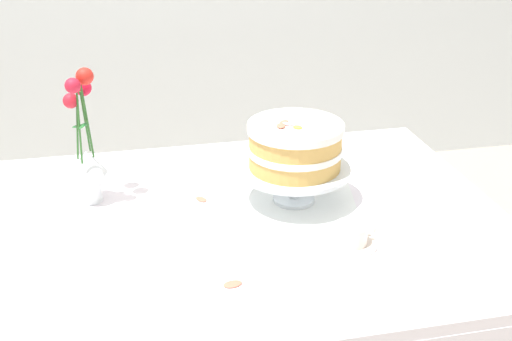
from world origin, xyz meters
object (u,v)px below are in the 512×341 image
(cake_stand, at_px, (294,173))
(flower_vase, at_px, (86,151))
(dining_table, at_px, (231,256))
(layer_cake, at_px, (295,146))
(teacup, at_px, (351,237))

(cake_stand, bearing_deg, flower_vase, 167.10)
(dining_table, height_order, cake_stand, cake_stand)
(dining_table, xyz_separation_m, flower_vase, (-0.34, 0.21, 0.23))
(cake_stand, bearing_deg, dining_table, -155.21)
(layer_cake, xyz_separation_m, teacup, (0.07, -0.24, -0.14))
(dining_table, relative_size, layer_cake, 5.71)
(dining_table, height_order, layer_cake, layer_cake)
(layer_cake, height_order, flower_vase, flower_vase)
(teacup, bearing_deg, layer_cake, 106.54)
(flower_vase, xyz_separation_m, teacup, (0.59, -0.36, -0.12))
(flower_vase, distance_m, teacup, 0.70)
(layer_cake, relative_size, teacup, 1.94)
(teacup, bearing_deg, dining_table, 148.76)
(layer_cake, bearing_deg, cake_stand, 16.60)
(cake_stand, xyz_separation_m, teacup, (0.07, -0.24, -0.06))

